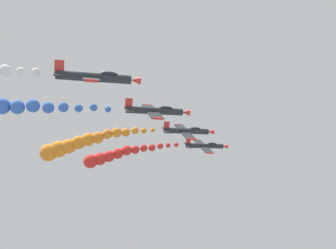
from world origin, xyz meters
The scene contains 6 objects.
airplane_lead centered at (-16.55, 13.18, 118.72)m, with size 8.90×10.35×4.17m.
smoke_trail_lead centered at (-15.45, -7.95, 116.12)m, with size 3.66×20.84×5.97m.
airplane_left_inner centered at (-5.61, 5.33, 120.48)m, with size 8.82×10.35×4.36m.
smoke_trail_left_inner centered at (-6.98, -15.70, 117.46)m, with size 4.23×20.78×6.50m.
airplane_right_inner centered at (6.30, -3.59, 121.76)m, with size 8.90×10.35×4.17m.
airplane_left_outer centered at (15.99, -13.20, 123.58)m, with size 9.10×10.35×3.63m.
Camera 1 is at (56.53, -14.40, 111.49)m, focal length 35.88 mm.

